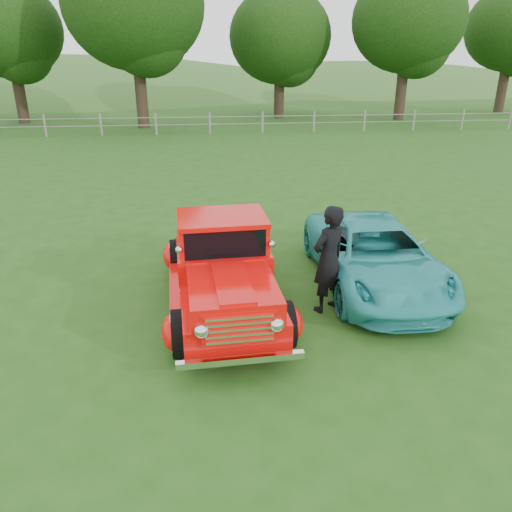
{
  "coord_description": "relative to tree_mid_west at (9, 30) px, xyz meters",
  "views": [
    {
      "loc": [
        -0.49,
        -7.0,
        4.41
      ],
      "look_at": [
        0.39,
        1.2,
        1.0
      ],
      "focal_mm": 35.0,
      "sensor_mm": 36.0,
      "label": 1
    }
  ],
  "objects": [
    {
      "name": "ground",
      "position": [
        12.0,
        -28.0,
        -5.55
      ],
      "size": [
        140.0,
        140.0,
        0.0
      ],
      "primitive_type": "plane",
      "color": "#224C14",
      "rests_on": "ground"
    },
    {
      "name": "tree_mid_west",
      "position": [
        0.0,
        0.0,
        0.0
      ],
      "size": [
        6.4,
        6.4,
        8.46
      ],
      "color": "#2F1F17",
      "rests_on": "ground"
    },
    {
      "name": "red_pickup",
      "position": [
        11.79,
        -26.73,
        -4.75
      ],
      "size": [
        2.43,
        5.07,
        1.78
      ],
      "rotation": [
        0.0,
        0.0,
        0.06
      ],
      "color": "black",
      "rests_on": "ground"
    },
    {
      "name": "tree_near_west",
      "position": [
        8.0,
        -3.0,
        1.25
      ],
      "size": [
        8.0,
        8.0,
        10.42
      ],
      "color": "#2F1F17",
      "rests_on": "ground"
    },
    {
      "name": "tree_near_east",
      "position": [
        17.0,
        1.0,
        -0.3
      ],
      "size": [
        6.8,
        6.8,
        8.33
      ],
      "color": "#2F1F17",
      "rests_on": "ground"
    },
    {
      "name": "fence_line",
      "position": [
        12.0,
        -6.0,
        -4.95
      ],
      "size": [
        48.0,
        0.12,
        1.2
      ],
      "color": "gray",
      "rests_on": "ground"
    },
    {
      "name": "teal_sedan",
      "position": [
        14.84,
        -26.13,
        -4.91
      ],
      "size": [
        2.15,
        4.6,
        1.27
      ],
      "primitive_type": "imported",
      "rotation": [
        0.0,
        0.0,
        -0.01
      ],
      "color": "teal",
      "rests_on": "ground"
    },
    {
      "name": "man",
      "position": [
        13.66,
        -27.06,
        -4.56
      ],
      "size": [
        0.86,
        0.79,
        1.98
      ],
      "primitive_type": "imported",
      "rotation": [
        0.0,
        0.0,
        3.71
      ],
      "color": "black",
      "rests_on": "ground"
    },
    {
      "name": "distant_hills",
      "position": [
        7.92,
        31.46,
        -10.1
      ],
      "size": [
        116.0,
        60.0,
        18.0
      ],
      "color": "#336424",
      "rests_on": "ground"
    },
    {
      "name": "tree_mid_east",
      "position": [
        25.0,
        -1.0,
        0.62
      ],
      "size": [
        7.2,
        7.2,
        9.44
      ],
      "color": "#2F1F17",
      "rests_on": "ground"
    }
  ]
}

